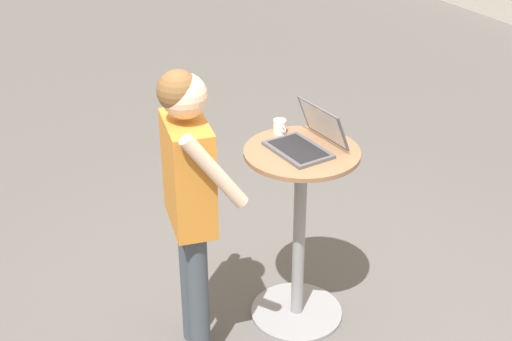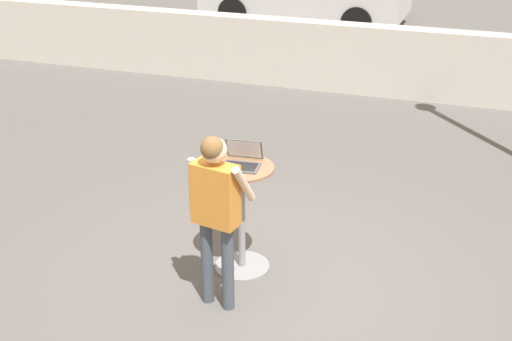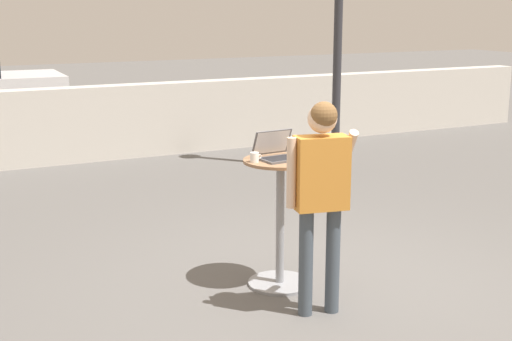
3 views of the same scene
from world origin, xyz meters
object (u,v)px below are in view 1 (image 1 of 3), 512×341
at_px(cafe_table, 299,229).
at_px(standing_person, 189,186).
at_px(laptop, 307,140).
at_px(coffee_mug, 280,127).

bearing_deg(cafe_table, standing_person, -90.60).
relative_size(laptop, standing_person, 0.23).
bearing_deg(standing_person, cafe_table, 89.40).
xyz_separation_m(cafe_table, coffee_mug, (-0.24, 0.00, 0.53)).
xyz_separation_m(coffee_mug, standing_person, (0.23, -0.65, -0.09)).
xyz_separation_m(cafe_table, laptop, (-0.00, 0.03, 0.55)).
relative_size(coffee_mug, standing_person, 0.06).
height_order(cafe_table, laptop, laptop).
height_order(laptop, standing_person, standing_person).
distance_m(cafe_table, standing_person, 0.79).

